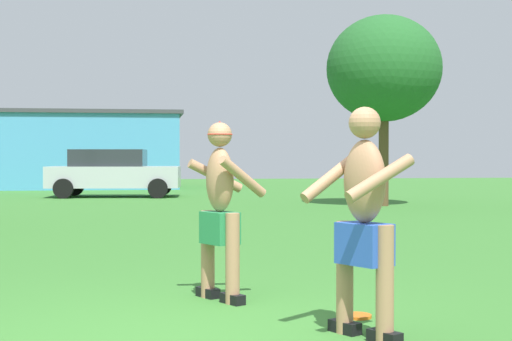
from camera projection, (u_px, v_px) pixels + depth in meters
The scene contains 7 objects.
ground_plane at pixel (186, 339), 5.51m from camera, with size 80.00×80.00×0.00m, color #38752D.
player_with_cap at pixel (220, 203), 6.98m from camera, with size 0.74×0.67×1.66m.
player_in_blue at pixel (364, 216), 5.52m from camera, with size 0.79×0.71×1.70m.
frisbee at pixel (357, 316), 6.25m from camera, with size 0.25×0.25×0.03m, color orange.
car_silver_near_post at pixel (113, 172), 25.07m from camera, with size 4.46×2.37×1.58m.
outbuilding_behind_lot at pixel (81, 150), 32.55m from camera, with size 8.57×5.35×3.25m.
tree_left_field at pixel (384, 69), 20.42m from camera, with size 3.11×3.11×5.17m.
Camera 1 is at (-0.29, -5.50, 1.33)m, focal length 52.95 mm.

